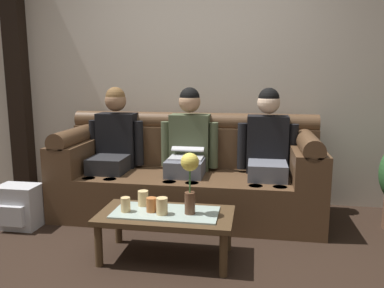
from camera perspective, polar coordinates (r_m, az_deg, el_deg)
The scene contains 14 objects.
ground_plane at distance 2.81m, azimuth -4.88°, elevation -18.32°, with size 14.00×14.00×0.00m, color black.
back_wall_patterned at distance 4.14m, azimuth 0.69°, elevation 11.75°, with size 6.00×0.12×2.90m, color beige.
timber_pillar at distance 4.74m, azimuth -24.37°, elevation 10.66°, with size 0.20×0.20×2.90m, color black.
couch at distance 3.74m, azimuth -0.57°, elevation -4.85°, with size 2.46×0.88×0.96m.
person_left at distance 3.87m, azimuth -11.51°, elevation -0.12°, with size 0.56×0.67×1.22m.
person_middle at distance 3.67m, azimuth -0.59°, elevation -0.47°, with size 0.56×0.67×1.22m.
person_right at distance 3.62m, azimuth 11.09°, elevation -0.80°, with size 0.56×0.67×1.22m.
coffee_table at distance 2.87m, azimuth -3.90°, elevation -10.95°, with size 0.98×0.50×0.36m.
flower_vase at distance 2.72m, azimuth -0.32°, elevation -4.52°, with size 0.13×0.13×0.44m.
cup_near_left at distance 2.78m, azimuth -4.46°, elevation -9.13°, with size 0.08×0.08×0.12m, color #DBB77A.
cup_near_right at distance 2.84m, azimuth -6.02°, elevation -8.92°, with size 0.07×0.07×0.10m, color #B26633.
cup_far_center at distance 2.87m, azimuth -9.79°, elevation -8.81°, with size 0.07×0.07×0.11m, color #DBB77A.
cup_far_left at distance 2.97m, azimuth -7.24°, elevation -7.96°, with size 0.08×0.08×0.11m, color #DBB77A.
backpack_left at distance 3.77m, azimuth -24.23°, elevation -8.48°, with size 0.35×0.28×0.38m.
Camera 1 is at (0.62, -2.39, 1.34)m, focal length 36.06 mm.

